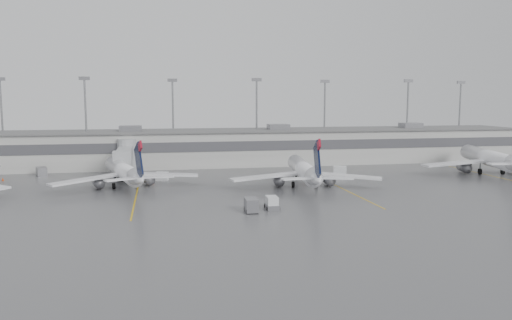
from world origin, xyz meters
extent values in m
plane|color=#4B4B4D|center=(0.00, 0.00, 0.00)|extent=(260.00, 260.00, 0.00)
cube|color=#A9A9A4|center=(0.00, 58.00, 4.00)|extent=(150.00, 16.00, 8.00)
cube|color=#47474C|center=(0.00, 49.95, 5.00)|extent=(150.00, 0.15, 2.20)
cube|color=#606060|center=(0.00, 58.00, 8.05)|extent=(152.00, 17.00, 0.30)
cube|color=slate|center=(50.00, 58.00, 8.80)|extent=(5.00, 4.00, 1.30)
cylinder|color=gray|center=(-50.00, 67.50, 10.00)|extent=(0.44, 0.44, 20.00)
cube|color=slate|center=(-50.00, 67.50, 20.20)|extent=(2.40, 0.50, 0.80)
cylinder|color=gray|center=(-30.00, 60.00, 10.00)|extent=(0.44, 0.44, 20.00)
cube|color=slate|center=(-30.00, 60.00, 20.20)|extent=(2.40, 0.50, 0.80)
cylinder|color=gray|center=(-10.00, 67.50, 10.00)|extent=(0.44, 0.44, 20.00)
cube|color=slate|center=(-10.00, 67.50, 20.20)|extent=(2.40, 0.50, 0.80)
cylinder|color=gray|center=(10.00, 60.00, 10.00)|extent=(0.44, 0.44, 20.00)
cube|color=slate|center=(10.00, 60.00, 20.20)|extent=(2.40, 0.50, 0.80)
cylinder|color=gray|center=(30.00, 67.50, 10.00)|extent=(0.44, 0.44, 20.00)
cube|color=slate|center=(30.00, 67.50, 20.20)|extent=(2.40, 0.50, 0.80)
cylinder|color=gray|center=(50.00, 60.00, 10.00)|extent=(0.44, 0.44, 20.00)
cube|color=slate|center=(50.00, 60.00, 20.20)|extent=(2.40, 0.50, 0.80)
cylinder|color=gray|center=(70.00, 67.50, 10.00)|extent=(0.44, 0.44, 20.00)
cube|color=slate|center=(70.00, 67.50, 20.20)|extent=(2.40, 0.50, 0.80)
cylinder|color=gray|center=(-20.50, 50.00, 3.50)|extent=(4.00, 4.00, 7.00)
cube|color=gray|center=(-20.50, 43.50, 4.30)|extent=(2.80, 13.00, 2.60)
cube|color=gray|center=(-20.50, 36.00, 4.30)|extent=(3.40, 2.40, 3.00)
cylinder|color=gray|center=(-20.50, 36.00, 1.40)|extent=(0.70, 0.70, 2.80)
cube|color=black|center=(-20.50, 36.00, 0.35)|extent=(2.20, 1.20, 0.70)
cube|color=#E7B30D|center=(-17.50, 24.00, 0.01)|extent=(0.25, 40.00, 0.01)
cube|color=#E7B30D|center=(17.50, 24.00, 0.01)|extent=(0.25, 40.00, 0.01)
cube|color=#E7B30D|center=(52.50, 24.00, 0.01)|extent=(0.25, 40.00, 0.01)
cylinder|color=white|center=(-20.11, 30.68, 2.84)|extent=(8.01, 20.85, 2.84)
cone|color=white|center=(-23.08, 42.03, 2.84)|extent=(3.42, 3.28, 2.84)
cone|color=white|center=(-16.93, 18.50, 3.22)|extent=(3.94, 5.29, 2.84)
cube|color=white|center=(-25.85, 26.44, 2.08)|extent=(11.68, 8.71, 0.33)
cube|color=white|center=(-13.04, 29.79, 2.08)|extent=(12.42, 3.17, 0.33)
cube|color=black|center=(-16.81, 18.05, 5.96)|extent=(1.62, 5.23, 6.19)
cube|color=maroon|center=(-16.50, 16.86, 8.42)|extent=(0.76, 1.92, 1.80)
cylinder|color=black|center=(-22.27, 38.91, 0.43)|extent=(0.54, 0.91, 0.85)
cylinder|color=black|center=(-21.56, 28.34, 0.52)|extent=(0.68, 1.11, 1.04)
cylinder|color=black|center=(-17.71, 29.35, 0.52)|extent=(0.68, 1.11, 1.04)
cylinder|color=white|center=(11.65, 25.20, 2.95)|extent=(5.82, 21.82, 2.95)
cone|color=white|center=(13.29, 37.28, 2.95)|extent=(3.29, 3.12, 2.95)
cone|color=white|center=(9.89, 12.25, 3.34)|extent=(3.58, 5.26, 2.95)
cube|color=white|center=(4.46, 23.40, 2.16)|extent=(13.03, 4.79, 0.34)
cube|color=white|center=(18.10, 21.55, 2.16)|extent=(12.62, 7.85, 0.34)
cube|color=black|center=(9.83, 11.76, 6.19)|extent=(1.04, 5.52, 6.43)
cube|color=maroon|center=(9.66, 10.50, 8.75)|extent=(0.56, 2.01, 1.87)
cylinder|color=black|center=(12.84, 33.96, 0.44)|extent=(0.46, 0.92, 0.88)
cylinder|color=black|center=(9.34, 23.53, 0.54)|extent=(0.58, 1.13, 1.08)
cylinder|color=black|center=(13.43, 22.98, 0.54)|extent=(0.58, 1.13, 1.08)
cylinder|color=white|center=(54.32, 32.79, 3.28)|extent=(9.30, 24.09, 3.28)
cone|color=white|center=(57.77, 45.90, 3.28)|extent=(3.95, 3.80, 3.28)
cube|color=white|center=(46.14, 31.78, 2.40)|extent=(14.35, 3.64, 0.38)
cylinder|color=black|center=(56.82, 42.30, 0.49)|extent=(0.62, 1.05, 0.98)
cylinder|color=black|center=(51.54, 31.26, 0.60)|extent=(0.78, 1.29, 1.20)
cylinder|color=black|center=(55.98, 30.09, 0.60)|extent=(0.78, 1.29, 1.20)
cube|color=silver|center=(1.78, 7.36, 0.91)|extent=(1.60, 2.48, 1.82)
cube|color=slate|center=(1.78, 7.36, 0.35)|extent=(1.81, 2.89, 0.71)
cylinder|color=black|center=(1.01, 8.40, 0.28)|extent=(0.24, 0.57, 0.57)
cylinder|color=black|center=(2.63, 8.35, 0.28)|extent=(0.24, 0.57, 0.57)
cylinder|color=black|center=(0.94, 6.38, 0.28)|extent=(0.24, 0.57, 0.57)
cylinder|color=black|center=(2.56, 6.32, 0.28)|extent=(0.24, 0.57, 0.57)
cube|color=slate|center=(-1.42, 6.16, 1.01)|extent=(1.79, 3.01, 1.80)
cylinder|color=black|center=(-2.12, 7.24, 0.30)|extent=(0.25, 0.60, 0.59)
cylinder|color=black|center=(-0.71, 5.08, 0.30)|extent=(0.25, 0.60, 0.59)
cube|color=silver|center=(-13.28, 35.76, 0.82)|extent=(2.68, 2.17, 1.64)
cube|color=silver|center=(22.58, 35.67, 0.92)|extent=(3.05, 2.52, 1.85)
cube|color=slate|center=(-37.14, 46.22, 0.91)|extent=(2.71, 3.35, 1.81)
cone|color=#EE4105|center=(-43.11, 41.46, 0.32)|extent=(0.40, 0.40, 0.64)
cone|color=#EE4105|center=(-14.92, 34.31, 0.39)|extent=(0.49, 0.49, 0.78)
cone|color=#EE4105|center=(13.73, 31.41, 0.38)|extent=(0.48, 0.48, 0.77)
cone|color=#EE4105|center=(53.60, 38.58, 0.35)|extent=(0.44, 0.44, 0.70)
camera|label=1|loc=(-13.77, -60.10, 15.43)|focal=35.00mm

